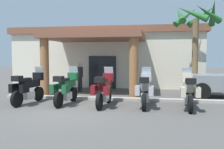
# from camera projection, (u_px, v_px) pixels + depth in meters

# --- Properties ---
(ground_plane) EXTENTS (80.00, 80.00, 0.00)m
(ground_plane) POSITION_uv_depth(u_px,v_px,m) (67.00, 111.00, 9.39)
(ground_plane) COLOR #514F4C
(motel_building) EXTENTS (13.44, 11.10, 4.04)m
(motel_building) POSITION_uv_depth(u_px,v_px,m) (111.00, 57.00, 19.40)
(motel_building) COLOR silver
(motel_building) RESTS_ON ground_plane
(motorcycle_black) EXTENTS (0.81, 2.21, 1.61)m
(motorcycle_black) POSITION_uv_depth(u_px,v_px,m) (28.00, 88.00, 10.86)
(motorcycle_black) COLOR black
(motorcycle_black) RESTS_ON ground_plane
(motorcycle_green) EXTENTS (0.73, 2.21, 1.61)m
(motorcycle_green) POSITION_uv_depth(u_px,v_px,m) (66.00, 88.00, 10.72)
(motorcycle_green) COLOR black
(motorcycle_green) RESTS_ON ground_plane
(motorcycle_maroon) EXTENTS (0.72, 2.21, 1.61)m
(motorcycle_maroon) POSITION_uv_depth(u_px,v_px,m) (104.00, 90.00, 10.33)
(motorcycle_maroon) COLOR black
(motorcycle_maroon) RESTS_ON ground_plane
(motorcycle_silver) EXTENTS (0.71, 2.21, 1.61)m
(motorcycle_silver) POSITION_uv_depth(u_px,v_px,m) (145.00, 90.00, 10.17)
(motorcycle_silver) COLOR black
(motorcycle_silver) RESTS_ON ground_plane
(motorcycle_cream) EXTENTS (0.72, 2.21, 1.61)m
(motorcycle_cream) POSITION_uv_depth(u_px,v_px,m) (189.00, 91.00, 9.77)
(motorcycle_cream) COLOR black
(motorcycle_cream) RESTS_ON ground_plane
(pedestrian) EXTENTS (0.44, 0.35, 1.72)m
(pedestrian) POSITION_uv_depth(u_px,v_px,m) (80.00, 75.00, 14.57)
(pedestrian) COLOR black
(pedestrian) RESTS_ON ground_plane
(palm_tree_near_portico) EXTENTS (2.50, 2.63, 5.03)m
(palm_tree_near_portico) POSITION_uv_depth(u_px,v_px,m) (196.00, 25.00, 13.39)
(palm_tree_near_portico) COLOR brown
(palm_tree_near_portico) RESTS_ON ground_plane
(curb_strip) EXTENTS (10.46, 0.36, 0.12)m
(curb_strip) POSITION_uv_depth(u_px,v_px,m) (110.00, 99.00, 11.90)
(curb_strip) COLOR #ADA89E
(curb_strip) RESTS_ON ground_plane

